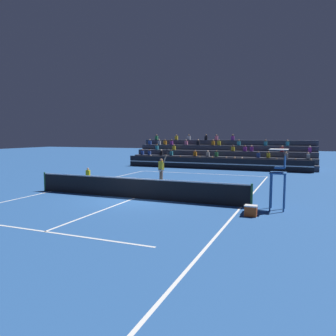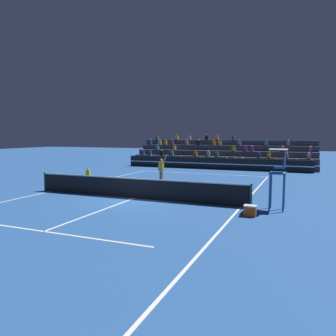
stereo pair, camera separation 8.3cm
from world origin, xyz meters
name	(u,v)px [view 1 (the left image)]	position (x,y,z in m)	size (l,w,h in m)	color
ground_plane	(135,198)	(0.00, 0.00, 0.00)	(120.00, 120.00, 0.00)	#285699
court_lines	(135,198)	(0.00, 0.00, 0.00)	(11.10, 23.90, 0.01)	white
tennis_net	(135,188)	(0.00, 0.00, 0.54)	(12.00, 0.10, 1.10)	#2D6B38
sponsor_banner_wall	(213,163)	(0.00, 15.97, 0.55)	(18.00, 0.26, 1.10)	black
bleacher_stand	(222,156)	(-0.01, 19.77, 1.02)	(18.90, 4.75, 3.38)	#383D4C
umpire_chair	(279,171)	(7.09, 0.00, 1.72)	(0.76, 0.84, 2.67)	#285699
ball_kid_courtside	(88,175)	(-6.77, 5.32, 0.33)	(0.30, 0.36, 0.84)	black
tennis_player	(161,169)	(-0.73, 5.19, 0.99)	(1.06, 0.62, 2.43)	#9E7051
tennis_ball	(205,199)	(3.52, 0.97, 0.03)	(0.07, 0.07, 0.07)	#C6DB33
equipment_cooler	(251,211)	(6.15, -1.57, 0.23)	(0.50, 0.38, 0.45)	#D84C19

